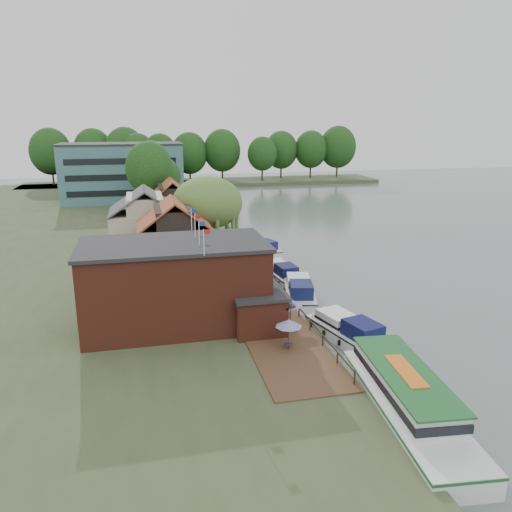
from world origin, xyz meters
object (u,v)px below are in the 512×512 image
pub (199,282)px  umbrella_1 (290,313)px  umbrella_3 (267,290)px  cruiser_3 (260,246)px  hotel_block (123,172)px  tour_boat (409,398)px  willow (208,219)px  umbrella_4 (251,279)px  cottage_c (172,208)px  umbrella_6 (250,264)px  cruiser_1 (300,289)px  umbrella_0 (288,334)px  swan (365,371)px  cottage_a (174,237)px  umbrella_2 (273,299)px  cottage_b (146,221)px  cruiser_0 (348,328)px  cruiser_2 (281,270)px

pub → umbrella_1: bearing=-20.6°
umbrella_3 → cruiser_3: 22.22m
hotel_block → tour_boat: 89.31m
willow → umbrella_4: (2.54, -13.15, -3.93)m
pub → cottage_c: size_ratio=2.35×
hotel_block → umbrella_1: hotel_block is taller
umbrella_6 → cruiser_1: bearing=-59.5°
cruiser_1 → cruiser_3: size_ratio=1.10×
umbrella_0 → swan: 6.20m
cottage_a → umbrella_2: 16.55m
hotel_block → swan: 83.48m
umbrella_2 → umbrella_3: (0.02, 2.58, 0.00)m
cottage_b → cottage_c: size_ratio=1.13×
cottage_b → umbrella_3: 24.44m
willow → tour_boat: 37.15m
cruiser_0 → swan: (-0.94, -5.50, -0.98)m
willow → umbrella_0: willow is taller
cruiser_1 → cruiser_2: 7.09m
umbrella_0 → swan: size_ratio=5.40×
willow → swan: 31.49m
umbrella_6 → umbrella_4: bearing=-101.4°
umbrella_6 → cottage_b: bearing=131.8°
umbrella_0 → cruiser_3: size_ratio=0.26×
umbrella_1 → umbrella_4: size_ratio=1.00×
cottage_a → swan: 28.16m
umbrella_2 → umbrella_6: 11.80m
pub → umbrella_6: 14.60m
pub → cruiser_1: (11.00, 6.02, -3.45)m
cottage_c → umbrella_6: cottage_c is taller
tour_boat → cruiser_2: bearing=95.4°
cruiser_0 → cottage_a: bearing=108.4°
cottage_b → willow: 9.07m
cottage_c → cruiser_1: bearing=-68.5°
pub → umbrella_6: (7.18, 12.50, -2.36)m
umbrella_2 → tour_boat: size_ratio=0.17×
umbrella_1 → cruiser_2: bearing=77.1°
cruiser_3 → cruiser_0: bearing=-107.7°
pub → cruiser_1: pub is taller
cruiser_2 → cottage_a: bearing=164.1°
cottage_c → umbrella_4: bearing=-77.5°
pub → umbrella_2: size_ratio=8.42×
cruiser_1 → hotel_block: bearing=119.4°
cruiser_1 → cruiser_2: size_ratio=1.10×
hotel_block → umbrella_3: size_ratio=10.69×
cottage_b → umbrella_3: (10.81, -21.72, -2.96)m
cruiser_3 → umbrella_2: bearing=-119.3°
umbrella_3 → umbrella_6: size_ratio=1.00×
cottage_a → umbrella_1: size_ratio=3.62×
cottage_a → cruiser_2: bearing=-9.0°
umbrella_0 → cruiser_2: size_ratio=0.26×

